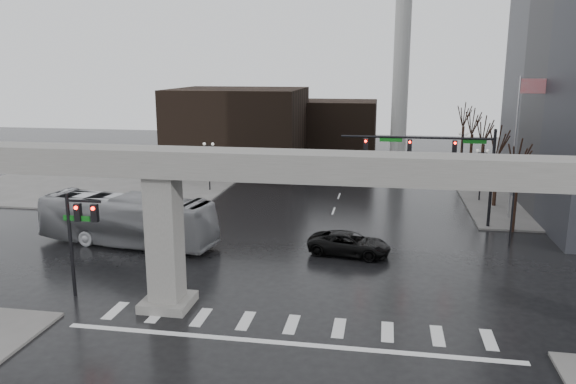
% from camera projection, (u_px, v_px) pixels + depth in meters
% --- Properties ---
extents(ground, '(160.00, 160.00, 0.00)m').
position_uv_depth(ground, '(295.00, 316.00, 29.45)').
color(ground, black).
rests_on(ground, ground).
extents(sidewalk_nw, '(28.00, 36.00, 0.15)m').
position_uv_depth(sidewalk_nw, '(131.00, 172.00, 68.35)').
color(sidewalk_nw, slate).
rests_on(sidewalk_nw, ground).
extents(elevated_guideway, '(48.00, 2.60, 8.70)m').
position_uv_depth(elevated_guideway, '(320.00, 189.00, 27.71)').
color(elevated_guideway, gray).
rests_on(elevated_guideway, ground).
extents(building_far_left, '(16.00, 14.00, 10.00)m').
position_uv_depth(building_far_left, '(239.00, 129.00, 71.03)').
color(building_far_left, black).
rests_on(building_far_left, ground).
extents(building_far_mid, '(10.00, 10.00, 8.00)m').
position_uv_depth(building_far_mid, '(340.00, 129.00, 78.86)').
color(building_far_mid, black).
rests_on(building_far_mid, ground).
extents(smokestack, '(3.60, 3.60, 30.00)m').
position_uv_depth(smokestack, '(401.00, 61.00, 69.70)').
color(smokestack, '#B9BAB5').
rests_on(smokestack, ground).
extents(signal_mast_arm, '(12.12, 0.43, 8.00)m').
position_uv_depth(signal_mast_arm, '(444.00, 155.00, 44.72)').
color(signal_mast_arm, black).
rests_on(signal_mast_arm, ground).
extents(signal_left_pole, '(2.30, 0.30, 6.00)m').
position_uv_depth(signal_left_pole, '(78.00, 228.00, 31.06)').
color(signal_left_pole, black).
rests_on(signal_left_pole, ground).
extents(flagpole_assembly, '(2.06, 0.12, 12.00)m').
position_uv_depth(flagpole_assembly, '(520.00, 131.00, 46.38)').
color(flagpole_assembly, silver).
rests_on(flagpole_assembly, ground).
extents(lamp_right_0, '(1.22, 0.32, 5.11)m').
position_uv_depth(lamp_right_0, '(513.00, 200.00, 39.88)').
color(lamp_right_0, black).
rests_on(lamp_right_0, ground).
extents(lamp_right_1, '(1.22, 0.32, 5.11)m').
position_uv_depth(lamp_right_1, '(482.00, 166.00, 53.34)').
color(lamp_right_1, black).
rests_on(lamp_right_1, ground).
extents(lamp_right_2, '(1.22, 0.32, 5.11)m').
position_uv_depth(lamp_right_2, '(463.00, 146.00, 66.79)').
color(lamp_right_2, black).
rests_on(lamp_right_2, ground).
extents(lamp_left_0, '(1.22, 0.32, 5.11)m').
position_uv_depth(lamp_left_0, '(155.00, 187.00, 44.38)').
color(lamp_left_0, black).
rests_on(lamp_left_0, ground).
extents(lamp_left_1, '(1.22, 0.32, 5.11)m').
position_uv_depth(lamp_left_1, '(209.00, 158.00, 57.83)').
color(lamp_left_1, black).
rests_on(lamp_left_1, ground).
extents(lamp_left_2, '(1.22, 0.32, 5.11)m').
position_uv_depth(lamp_left_2, '(243.00, 141.00, 71.28)').
color(lamp_left_2, black).
rests_on(lamp_left_2, ground).
extents(tree_right_0, '(1.09, 1.58, 7.50)m').
position_uv_depth(tree_right_0, '(515.00, 197.00, 43.72)').
color(tree_right_0, black).
rests_on(tree_right_0, ground).
extents(tree_right_1, '(1.09, 1.61, 7.67)m').
position_uv_depth(tree_right_1, '(496.00, 177.00, 51.40)').
color(tree_right_1, black).
rests_on(tree_right_1, ground).
extents(tree_right_2, '(1.10, 1.63, 7.85)m').
position_uv_depth(tree_right_2, '(482.00, 162.00, 59.07)').
color(tree_right_2, black).
rests_on(tree_right_2, ground).
extents(tree_right_3, '(1.11, 1.66, 8.02)m').
position_uv_depth(tree_right_3, '(471.00, 150.00, 66.74)').
color(tree_right_3, black).
rests_on(tree_right_3, ground).
extents(tree_right_4, '(1.12, 1.69, 8.19)m').
position_uv_depth(tree_right_4, '(463.00, 141.00, 74.42)').
color(tree_right_4, black).
rests_on(tree_right_4, ground).
extents(pickup_truck, '(5.99, 3.45, 1.57)m').
position_uv_depth(pickup_truck, '(349.00, 244.00, 38.82)').
color(pickup_truck, black).
rests_on(pickup_truck, ground).
extents(city_bus, '(13.77, 5.17, 3.74)m').
position_uv_depth(city_bus, '(127.00, 220.00, 40.81)').
color(city_bus, '#9FA0A3').
rests_on(city_bus, ground).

